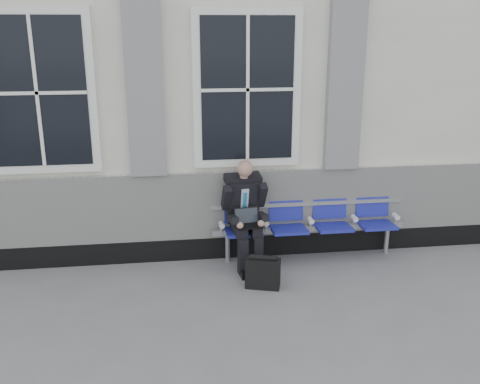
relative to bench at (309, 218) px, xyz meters
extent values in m
plane|color=slate|center=(-1.18, -1.32, -0.55)|extent=(70.00, 70.00, 0.00)
cube|color=silver|center=(-1.18, 2.18, 1.55)|extent=(14.00, 4.00, 4.20)
cube|color=black|center=(-1.18, 0.15, -0.40)|extent=(14.00, 0.10, 0.30)
cube|color=silver|center=(-1.18, 0.14, 0.20)|extent=(14.00, 0.08, 0.90)
cube|color=gray|center=(-2.08, 0.12, 1.85)|extent=(0.45, 0.14, 2.40)
cube|color=gray|center=(0.42, 0.12, 1.85)|extent=(0.45, 0.14, 2.40)
cube|color=white|center=(-3.33, 0.14, 1.70)|extent=(1.35, 0.10, 1.95)
cube|color=black|center=(-3.33, 0.09, 1.70)|extent=(1.15, 0.02, 1.75)
cube|color=white|center=(-0.83, 0.14, 1.70)|extent=(1.35, 0.10, 1.95)
cube|color=black|center=(-0.83, 0.09, 1.70)|extent=(1.15, 0.02, 1.75)
cube|color=#9EA0A3|center=(0.00, -0.02, -0.13)|extent=(2.60, 0.07, 0.07)
cube|color=#9EA0A3|center=(0.00, 0.10, 0.18)|extent=(2.60, 0.05, 0.05)
cylinder|color=#9EA0A3|center=(-1.10, -0.02, -0.36)|extent=(0.06, 0.06, 0.39)
cylinder|color=#9EA0A3|center=(1.10, -0.02, -0.36)|extent=(0.06, 0.06, 0.39)
cube|color=#181E95|center=(-0.90, -0.10, -0.10)|extent=(0.46, 0.42, 0.07)
cube|color=#181E95|center=(-0.90, 0.11, 0.16)|extent=(0.46, 0.10, 0.40)
cube|color=#181E95|center=(-0.30, -0.10, -0.10)|extent=(0.46, 0.42, 0.07)
cube|color=#181E95|center=(-0.30, 0.11, 0.16)|extent=(0.46, 0.10, 0.40)
cube|color=#181E95|center=(0.30, -0.10, -0.10)|extent=(0.46, 0.42, 0.07)
cube|color=#181E95|center=(0.30, 0.11, 0.16)|extent=(0.46, 0.10, 0.40)
cube|color=#181E95|center=(0.90, -0.10, -0.10)|extent=(0.46, 0.42, 0.07)
cube|color=#181E95|center=(0.90, 0.11, 0.16)|extent=(0.46, 0.10, 0.40)
cylinder|color=white|center=(-1.18, -0.07, 0.00)|extent=(0.07, 0.12, 0.07)
cylinder|color=white|center=(-0.60, -0.07, 0.00)|extent=(0.07, 0.12, 0.07)
cylinder|color=white|center=(0.00, -0.07, 0.00)|extent=(0.07, 0.12, 0.07)
cylinder|color=white|center=(0.60, -0.07, 0.00)|extent=(0.07, 0.12, 0.07)
cylinder|color=white|center=(1.18, -0.07, 0.00)|extent=(0.07, 0.12, 0.07)
cube|color=black|center=(-0.94, -0.47, -0.51)|extent=(0.13, 0.26, 0.09)
cube|color=black|center=(-0.75, -0.45, -0.51)|extent=(0.13, 0.26, 0.09)
cube|color=black|center=(-0.95, -0.42, -0.31)|extent=(0.13, 0.14, 0.47)
cube|color=black|center=(-0.76, -0.39, -0.31)|extent=(0.13, 0.14, 0.47)
cube|color=black|center=(-0.98, -0.21, -0.01)|extent=(0.18, 0.44, 0.13)
cube|color=black|center=(-0.78, -0.18, -0.01)|extent=(0.18, 0.44, 0.13)
cube|color=black|center=(-0.90, 0.00, 0.30)|extent=(0.44, 0.37, 0.61)
cube|color=#B2C0EA|center=(-0.89, -0.12, 0.32)|extent=(0.11, 0.10, 0.34)
cube|color=teal|center=(-0.89, -0.13, 0.30)|extent=(0.05, 0.08, 0.28)
cube|color=black|center=(-0.90, -0.03, 0.59)|extent=(0.48, 0.28, 0.14)
cylinder|color=tan|center=(-0.89, -0.08, 0.66)|extent=(0.11, 0.11, 0.10)
sphere|color=tan|center=(-0.89, -0.14, 0.75)|extent=(0.20, 0.20, 0.20)
cube|color=black|center=(-1.12, -0.13, 0.38)|extent=(0.13, 0.28, 0.36)
cube|color=black|center=(-0.66, -0.07, 0.38)|extent=(0.13, 0.28, 0.36)
cube|color=black|center=(-1.06, -0.29, 0.15)|extent=(0.12, 0.31, 0.14)
cube|color=black|center=(-0.68, -0.25, 0.15)|extent=(0.12, 0.31, 0.14)
sphere|color=tan|center=(-0.99, -0.42, 0.11)|extent=(0.09, 0.09, 0.09)
sphere|color=tan|center=(-0.72, -0.39, 0.11)|extent=(0.09, 0.09, 0.09)
cube|color=black|center=(-0.86, -0.33, 0.06)|extent=(0.34, 0.26, 0.02)
cube|color=black|center=(-0.88, -0.22, 0.16)|extent=(0.32, 0.12, 0.20)
cube|color=black|center=(-0.88, -0.23, 0.16)|extent=(0.29, 0.10, 0.17)
cube|color=black|center=(-0.77, -0.80, -0.37)|extent=(0.44, 0.28, 0.36)
cylinder|color=black|center=(-0.77, -0.80, -0.17)|extent=(0.33, 0.16, 0.06)
camera|label=1|loc=(-1.81, -6.50, 2.44)|focal=40.00mm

